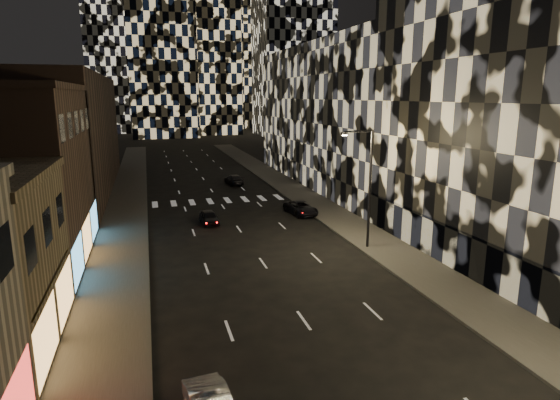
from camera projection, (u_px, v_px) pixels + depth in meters
sidewalk_left at (126, 206)px, 50.20m from camera, size 4.00×120.00×0.15m
sidewalk_right at (303, 195)px, 55.53m from camera, size 4.00×120.00×0.15m
curb_left at (146, 204)px, 50.76m from camera, size 0.20×120.00×0.15m
curb_right at (286, 196)px, 54.97m from camera, size 0.20×120.00×0.15m
retail_brown at (2, 181)px, 31.55m from camera, size 10.00×15.00×12.00m
retail_filler_left at (64, 135)px, 56.21m from camera, size 10.00×40.00×14.00m
midrise_base at (454, 247)px, 31.89m from camera, size 0.60×25.00×3.00m
midrise_filler_right at (357, 116)px, 62.82m from camera, size 16.00×40.00×18.00m
streetlight_far at (367, 181)px, 35.16m from camera, size 2.55×0.25×9.00m
car_dark_midlane at (209, 217)px, 43.24m from camera, size 1.73×3.72×1.23m
car_dark_oncoming at (234, 179)px, 62.59m from camera, size 2.17×4.62×1.30m
car_dark_rightlane at (301, 208)px, 46.74m from camera, size 2.74×4.88×1.29m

